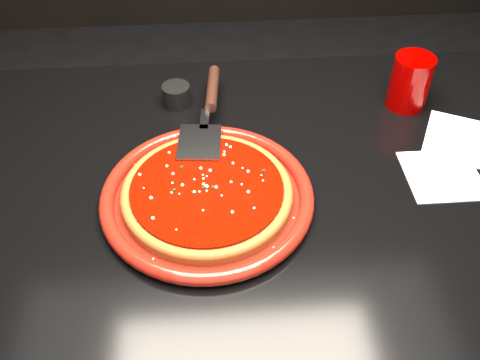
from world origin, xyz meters
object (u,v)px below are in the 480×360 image
at_px(plate, 207,196).
at_px(ramekin, 176,95).
at_px(cup, 410,82).
at_px(table, 254,290).
at_px(pizza_server, 208,111).

relative_size(plate, ramekin, 6.33).
bearing_deg(cup, table, -149.59).
distance_m(cup, ramekin, 0.49).
height_order(table, pizza_server, pizza_server).
distance_m(table, cup, 0.58).
xyz_separation_m(plate, ramekin, (-0.06, 0.30, 0.01)).
distance_m(table, pizza_server, 0.45).
relative_size(table, pizza_server, 3.53).
bearing_deg(pizza_server, plate, -86.99).
relative_size(table, cup, 10.41).
relative_size(plate, cup, 3.26).
xyz_separation_m(pizza_server, cup, (0.42, 0.05, 0.01)).
distance_m(table, ramekin, 0.49).
distance_m(pizza_server, ramekin, 0.12).
xyz_separation_m(table, pizza_server, (-0.09, 0.14, 0.42)).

